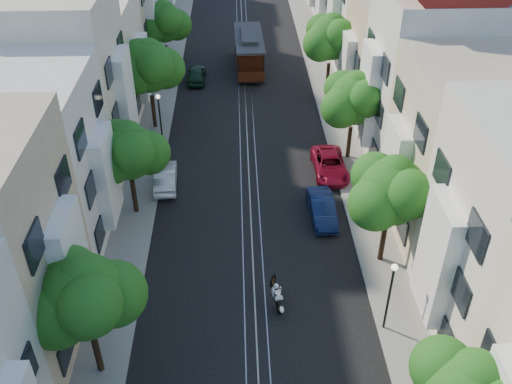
{
  "coord_description": "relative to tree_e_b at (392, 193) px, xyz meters",
  "views": [
    {
      "loc": [
        -0.69,
        -14.86,
        21.9
      ],
      "look_at": [
        0.31,
        12.84,
        2.2
      ],
      "focal_mm": 40.0,
      "sensor_mm": 36.0,
      "label": 1
    }
  ],
  "objects": [
    {
      "name": "ground",
      "position": [
        -7.26,
        19.02,
        -4.73
      ],
      "size": [
        200.0,
        200.0,
        0.0
      ],
      "primitive_type": "plane",
      "color": "black",
      "rests_on": "ground"
    },
    {
      "name": "sidewalk_east",
      "position": [
        -0.01,
        19.02,
        -4.67
      ],
      "size": [
        2.5,
        80.0,
        0.12
      ],
      "primitive_type": "cube",
      "color": "gray",
      "rests_on": "ground"
    },
    {
      "name": "sidewalk_west",
      "position": [
        -14.51,
        19.02,
        -4.67
      ],
      "size": [
        2.5,
        80.0,
        0.12
      ],
      "primitive_type": "cube",
      "color": "gray",
      "rests_on": "ground"
    },
    {
      "name": "rail_left",
      "position": [
        -7.81,
        19.02,
        -4.72
      ],
      "size": [
        0.06,
        80.0,
        0.02
      ],
      "primitive_type": "cube",
      "color": "gray",
      "rests_on": "ground"
    },
    {
      "name": "rail_slot",
      "position": [
        -7.26,
        19.02,
        -4.72
      ],
      "size": [
        0.06,
        80.0,
        0.02
      ],
      "primitive_type": "cube",
      "color": "gray",
      "rests_on": "ground"
    },
    {
      "name": "rail_right",
      "position": [
        -6.71,
        19.02,
        -4.72
      ],
      "size": [
        0.06,
        80.0,
        0.02
      ],
      "primitive_type": "cube",
      "color": "gray",
      "rests_on": "ground"
    },
    {
      "name": "lane_line",
      "position": [
        -7.26,
        19.02,
        -4.73
      ],
      "size": [
        0.08,
        80.0,
        0.01
      ],
      "primitive_type": "cube",
      "color": "tan",
      "rests_on": "ground"
    },
    {
      "name": "townhouses_east",
      "position": [
        4.61,
        18.94,
        0.45
      ],
      "size": [
        7.75,
        72.0,
        12.0
      ],
      "color": "beige",
      "rests_on": "ground"
    },
    {
      "name": "townhouses_west",
      "position": [
        -19.13,
        18.94,
        0.35
      ],
      "size": [
        7.75,
        72.0,
        11.76
      ],
      "color": "silver",
      "rests_on": "ground"
    },
    {
      "name": "tree_e_b",
      "position": [
        0.0,
        0.0,
        0.0
      ],
      "size": [
        4.93,
        4.08,
        6.68
      ],
      "color": "black",
      "rests_on": "ground"
    },
    {
      "name": "tree_e_c",
      "position": [
        -0.0,
        11.0,
        -0.13
      ],
      "size": [
        4.84,
        3.99,
        6.52
      ],
      "color": "black",
      "rests_on": "ground"
    },
    {
      "name": "tree_e_d",
      "position": [
        0.0,
        22.0,
        0.13
      ],
      "size": [
        5.01,
        4.16,
        6.85
      ],
      "color": "black",
      "rests_on": "ground"
    },
    {
      "name": "tree_w_a",
      "position": [
        -14.4,
        -7.0,
        0.0
      ],
      "size": [
        4.93,
        4.08,
        6.68
      ],
      "color": "black",
      "rests_on": "ground"
    },
    {
      "name": "tree_w_b",
      "position": [
        -14.4,
        5.0,
        -0.34
      ],
      "size": [
        4.72,
        3.87,
        6.27
      ],
      "color": "black",
      "rests_on": "ground"
    },
    {
      "name": "tree_w_c",
      "position": [
        -14.4,
        16.0,
        0.34
      ],
      "size": [
        5.13,
        4.28,
        7.09
      ],
      "color": "black",
      "rests_on": "ground"
    },
    {
      "name": "tree_w_d",
      "position": [
        -14.4,
        27.0,
        -0.13
      ],
      "size": [
        4.84,
        3.99,
        6.52
      ],
      "color": "black",
      "rests_on": "ground"
    },
    {
      "name": "lamp_east",
      "position": [
        -0.96,
        -4.98,
        -1.89
      ],
      "size": [
        0.32,
        0.32,
        4.16
      ],
      "color": "black",
      "rests_on": "ground"
    },
    {
      "name": "lamp_west",
      "position": [
        -13.56,
        13.02,
        -1.89
      ],
      "size": [
        0.32,
        0.32,
        4.16
      ],
      "color": "black",
      "rests_on": "ground"
    },
    {
      "name": "sportbike_rider",
      "position": [
        -6.16,
        -3.26,
        -3.89
      ],
      "size": [
        0.67,
        1.89,
        1.56
      ],
      "rotation": [
        0.0,
        0.0,
        0.23
      ],
      "color": "black",
      "rests_on": "ground"
    },
    {
      "name": "cable_car",
      "position": [
        -6.76,
        27.43,
        -2.87
      ],
      "size": [
        2.76,
        8.26,
        3.15
      ],
      "rotation": [
        0.0,
        0.0,
        0.02
      ],
      "color": "black",
      "rests_on": "ground"
    },
    {
      "name": "parked_car_e_mid",
      "position": [
        -2.86,
        4.11,
        -4.05
      ],
      "size": [
        1.63,
        4.2,
        1.36
      ],
      "primitive_type": "imported",
      "rotation": [
        0.0,
        0.0,
        0.05
      ],
      "color": "#0D1944",
      "rests_on": "ground"
    },
    {
      "name": "parked_car_e_far",
      "position": [
        -1.66,
        9.11,
        -4.08
      ],
      "size": [
        2.29,
        4.79,
        1.32
      ],
      "primitive_type": "imported",
      "rotation": [
        0.0,
        0.0,
        0.02
      ],
      "color": "maroon",
      "rests_on": "ground"
    },
    {
      "name": "parked_car_w_mid",
      "position": [
        -12.86,
        7.96,
        -4.07
      ],
      "size": [
        1.64,
        4.1,
        1.33
      ],
      "primitive_type": "imported",
      "rotation": [
        0.0,
        0.0,
        3.2
      ],
      "color": "silver",
      "rests_on": "ground"
    },
    {
      "name": "parked_car_w_far",
      "position": [
        -11.66,
        24.73,
        -4.04
      ],
      "size": [
        1.65,
        4.06,
        1.38
      ],
      "primitive_type": "imported",
      "rotation": [
        0.0,
        0.0,
        3.14
      ],
      "color": "#13311C",
      "rests_on": "ground"
    }
  ]
}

